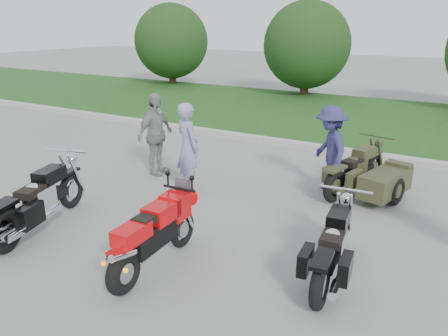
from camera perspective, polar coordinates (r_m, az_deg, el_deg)
The scene contains 12 objects.
ground at distance 6.52m, azimuth -6.95°, elevation -10.46°, with size 80.00×80.00×0.00m, color gray.
curb at distance 11.49m, azimuth 11.31°, elevation 2.73°, with size 60.00×0.30×0.15m, color #A7A59D.
grass_strip at distance 15.37m, azimuth 16.52°, elevation 6.32°, with size 60.00×8.00×0.14m, color #306322.
tree_far_left at distance 22.52m, azimuth -6.90°, elevation 16.11°, with size 3.60×3.60×4.00m.
tree_mid_left at distance 19.16m, azimuth 10.75°, elevation 15.49°, with size 3.60×3.60×4.00m.
sportbike_red at distance 5.84m, azimuth -9.27°, elevation -8.44°, with size 0.36×1.88×0.89m.
cruiser_left at distance 7.43m, azimuth -23.26°, elevation -4.26°, with size 0.84×2.28×0.89m.
cruiser_right at distance 5.78m, azimuth 13.95°, elevation -10.39°, with size 0.47×2.08×0.80m.
cruiser_sidecar at distance 8.55m, azimuth 18.72°, elevation -1.28°, with size 1.34×2.10×0.82m.
person_stripe at distance 8.37m, azimuth -4.74°, elevation 2.69°, with size 0.63×0.41×1.73m, color #8C88B9.
person_denim at distance 8.57m, azimuth 13.64°, elevation 2.40°, with size 1.08×0.62×1.67m, color navy.
person_back at distance 9.37m, azimuth -8.94°, elevation 4.34°, with size 1.03×0.43×1.75m, color gray.
Camera 1 is at (3.52, -4.49, 3.16)m, focal length 35.00 mm.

